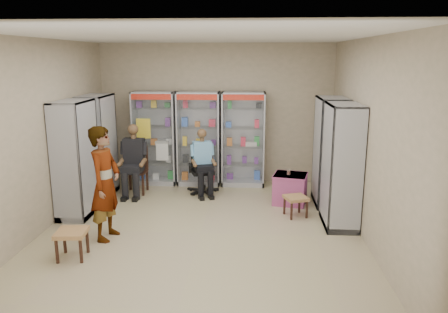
# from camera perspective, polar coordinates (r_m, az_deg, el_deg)

# --- Properties ---
(floor) EXTENTS (6.00, 6.00, 0.00)m
(floor) POSITION_cam_1_polar(r_m,az_deg,el_deg) (7.00, -3.07, -9.95)
(floor) COLOR tan
(floor) RESTS_ON ground
(room_shell) EXTENTS (5.02, 6.02, 3.01)m
(room_shell) POSITION_cam_1_polar(r_m,az_deg,el_deg) (6.49, -3.28, 6.28)
(room_shell) COLOR tan
(room_shell) RESTS_ON ground
(cabinet_back_left) EXTENTS (0.90, 0.50, 2.00)m
(cabinet_back_left) POSITION_cam_1_polar(r_m,az_deg,el_deg) (9.52, -9.00, 2.38)
(cabinet_back_left) COLOR #BABEC2
(cabinet_back_left) RESTS_ON floor
(cabinet_back_mid) EXTENTS (0.90, 0.50, 2.00)m
(cabinet_back_mid) POSITION_cam_1_polar(r_m,az_deg,el_deg) (9.36, -3.31, 2.34)
(cabinet_back_mid) COLOR silver
(cabinet_back_mid) RESTS_ON floor
(cabinet_back_right) EXTENTS (0.90, 0.50, 2.00)m
(cabinet_back_right) POSITION_cam_1_polar(r_m,az_deg,el_deg) (9.29, 2.52, 2.27)
(cabinet_back_right) COLOR #9EA0A5
(cabinet_back_right) RESTS_ON floor
(cabinet_right_far) EXTENTS (0.90, 0.50, 2.00)m
(cabinet_right_far) POSITION_cam_1_polar(r_m,az_deg,el_deg) (8.30, 13.66, 0.63)
(cabinet_right_far) COLOR #A8A9AF
(cabinet_right_far) RESTS_ON floor
(cabinet_right_near) EXTENTS (0.90, 0.50, 2.00)m
(cabinet_right_near) POSITION_cam_1_polar(r_m,az_deg,el_deg) (7.25, 15.10, -1.23)
(cabinet_right_near) COLOR #ADAFB4
(cabinet_right_near) RESTS_ON floor
(cabinet_left_far) EXTENTS (0.90, 0.50, 2.00)m
(cabinet_left_far) POSITION_cam_1_polar(r_m,az_deg,el_deg) (8.90, -16.15, 1.29)
(cabinet_left_far) COLOR silver
(cabinet_left_far) RESTS_ON floor
(cabinet_left_near) EXTENTS (0.90, 0.50, 2.00)m
(cabinet_left_near) POSITION_cam_1_polar(r_m,az_deg,el_deg) (7.90, -18.81, -0.33)
(cabinet_left_near) COLOR #AAAEB2
(cabinet_left_near) RESTS_ON floor
(wooden_chair) EXTENTS (0.42, 0.42, 0.94)m
(wooden_chair) POSITION_cam_1_polar(r_m,az_deg,el_deg) (9.00, -11.44, -1.79)
(wooden_chair) COLOR black
(wooden_chair) RESTS_ON floor
(seated_customer) EXTENTS (0.44, 0.60, 1.34)m
(seated_customer) POSITION_cam_1_polar(r_m,az_deg,el_deg) (8.91, -11.58, -0.62)
(seated_customer) COLOR black
(seated_customer) RESTS_ON floor
(office_chair) EXTENTS (0.67, 0.67, 0.98)m
(office_chair) POSITION_cam_1_polar(r_m,az_deg,el_deg) (8.85, -2.84, -1.67)
(office_chair) COLOR black
(office_chair) RESTS_ON floor
(seated_shopkeeper) EXTENTS (0.56, 0.67, 1.24)m
(seated_shopkeeper) POSITION_cam_1_polar(r_m,az_deg,el_deg) (8.77, -2.88, -0.91)
(seated_shopkeeper) COLOR #618EC0
(seated_shopkeeper) RESTS_ON floor
(pink_trunk) EXTENTS (0.69, 0.68, 0.56)m
(pink_trunk) POSITION_cam_1_polar(r_m,az_deg,el_deg) (8.35, 8.62, -4.19)
(pink_trunk) COLOR #B74997
(pink_trunk) RESTS_ON floor
(tea_glass) EXTENTS (0.07, 0.07, 0.09)m
(tea_glass) POSITION_cam_1_polar(r_m,az_deg,el_deg) (8.24, 8.45, -2.04)
(tea_glass) COLOR #5B2207
(tea_glass) RESTS_ON pink_trunk
(woven_stool_a) EXTENTS (0.46, 0.46, 0.36)m
(woven_stool_a) POSITION_cam_1_polar(r_m,az_deg,el_deg) (7.72, 9.33, -6.43)
(woven_stool_a) COLOR #9E8442
(woven_stool_a) RESTS_ON floor
(woven_stool_b) EXTENTS (0.44, 0.44, 0.40)m
(woven_stool_b) POSITION_cam_1_polar(r_m,az_deg,el_deg) (6.46, -19.19, -10.77)
(woven_stool_b) COLOR tan
(woven_stool_b) RESTS_ON floor
(standing_man) EXTENTS (0.50, 0.68, 1.73)m
(standing_man) POSITION_cam_1_polar(r_m,az_deg,el_deg) (6.77, -15.26, -3.42)
(standing_man) COLOR #9B9A9D
(standing_man) RESTS_ON floor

